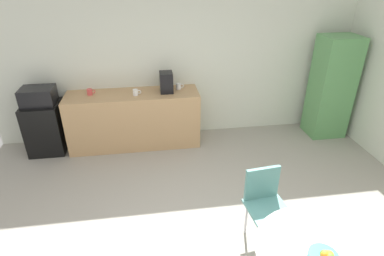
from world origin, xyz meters
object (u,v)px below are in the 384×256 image
locker_cabinet (331,88)px  mug_green (136,92)px  coffee_maker (166,82)px  mini_fridge (46,128)px  mug_red (179,86)px  microwave (38,96)px  mug_white (90,92)px  chair_teal (265,197)px

locker_cabinet → mug_green: size_ratio=13.29×
locker_cabinet → coffee_maker: bearing=177.9°
mini_fridge → mug_red: mug_red is taller
microwave → mug_white: bearing=3.5°
chair_teal → locker_cabinet: bearing=48.2°
chair_teal → mug_white: mug_white is taller
mini_fridge → coffee_maker: size_ratio=2.53×
mini_fridge → mug_red: size_ratio=6.28×
mini_fridge → mug_red: bearing=2.5°
microwave → mug_green: microwave is taller
locker_cabinet → coffee_maker: 2.78m
mug_white → coffee_maker: size_ratio=0.40×
locker_cabinet → mug_red: locker_cabinet is taller
chair_teal → mug_green: (-1.33, 2.17, 0.43)m
mug_green → mug_red: bearing=14.2°
locker_cabinet → mug_green: locker_cabinet is taller
chair_teal → microwave: bearing=141.1°
locker_cabinet → mug_white: bearing=177.9°
mug_white → coffee_maker: bearing=-2.2°
mini_fridge → coffee_maker: 2.04m
chair_teal → coffee_maker: size_ratio=2.59×
locker_cabinet → chair_teal: size_ratio=2.06×
mini_fridge → mug_white: mug_white is taller
microwave → mug_green: bearing=-3.1°
microwave → mug_white: microwave is taller
locker_cabinet → mug_red: 2.57m
microwave → mug_green: size_ratio=3.72×
chair_teal → coffee_maker: 2.46m
microwave → coffee_maker: (1.94, 0.00, 0.12)m
mug_red → coffee_maker: bearing=-155.0°
microwave → mini_fridge: bearing=0.0°
mini_fridge → chair_teal: 3.58m
mini_fridge → mug_white: (0.75, 0.05, 0.54)m
mini_fridge → microwave: 0.53m
chair_teal → mug_white: 3.09m
mug_red → chair_teal: bearing=-74.6°
locker_cabinet → chair_teal: 2.90m
coffee_maker → mug_green: bearing=-170.7°
mini_fridge → coffee_maker: (1.94, 0.00, 0.66)m
mug_green → chair_teal: bearing=-58.4°
mini_fridge → mug_white: size_ratio=6.28×
locker_cabinet → mug_green: 3.25m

